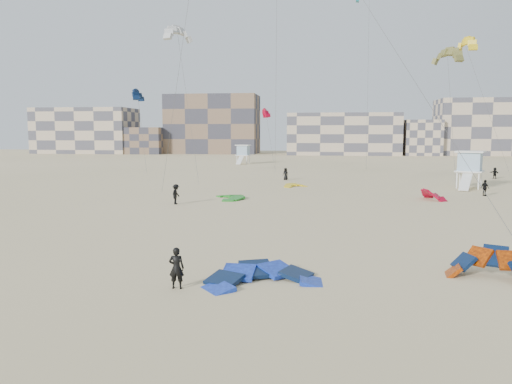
# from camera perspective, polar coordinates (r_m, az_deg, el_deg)

# --- Properties ---
(ground) EXTENTS (320.00, 320.00, 0.00)m
(ground) POSITION_cam_1_polar(r_m,az_deg,el_deg) (21.20, -4.32, -10.78)
(ground) COLOR beige
(ground) RESTS_ON ground
(kite_ground_blue) EXTENTS (6.32, 6.47, 2.16)m
(kite_ground_blue) POSITION_cam_1_polar(r_m,az_deg,el_deg) (21.77, 0.75, -10.28)
(kite_ground_blue) COLOR blue
(kite_ground_blue) RESTS_ON ground
(kite_ground_orange) EXTENTS (4.78, 4.81, 3.55)m
(kite_ground_orange) POSITION_cam_1_polar(r_m,az_deg,el_deg) (24.48, 25.31, -9.01)
(kite_ground_orange) COLOR #D44903
(kite_ground_orange) RESTS_ON ground
(kite_ground_green) EXTENTS (5.07, 4.93, 0.81)m
(kite_ground_green) POSITION_cam_1_polar(r_m,az_deg,el_deg) (48.65, -3.02, -0.77)
(kite_ground_green) COLOR #1D9328
(kite_ground_green) RESTS_ON ground
(kite_ground_red_far) EXTENTS (3.76, 3.65, 2.87)m
(kite_ground_red_far) POSITION_cam_1_polar(r_m,az_deg,el_deg) (50.82, 19.54, -0.83)
(kite_ground_red_far) COLOR #B3052A
(kite_ground_red_far) RESTS_ON ground
(kite_ground_yellow) EXTENTS (3.92, 3.94, 1.17)m
(kite_ground_yellow) POSITION_cam_1_polar(r_m,az_deg,el_deg) (59.61, 4.46, 0.61)
(kite_ground_yellow) COLOR yellow
(kite_ground_yellow) RESTS_ON ground
(kitesurfer_main) EXTENTS (0.65, 0.45, 1.74)m
(kitesurfer_main) POSITION_cam_1_polar(r_m,az_deg,el_deg) (20.98, -9.07, -8.57)
(kitesurfer_main) COLOR black
(kitesurfer_main) RESTS_ON ground
(kitesurfer_c) EXTENTS (0.80, 1.24, 1.81)m
(kitesurfer_c) POSITION_cam_1_polar(r_m,az_deg,el_deg) (45.31, -9.13, -0.25)
(kitesurfer_c) COLOR black
(kitesurfer_c) RESTS_ON ground
(kitesurfer_d) EXTENTS (0.85, 1.04, 1.66)m
(kitesurfer_d) POSITION_cam_1_polar(r_m,az_deg,el_deg) (55.69, 24.70, 0.43)
(kitesurfer_d) COLOR black
(kitesurfer_d) RESTS_ON ground
(kitesurfer_e) EXTENTS (0.94, 0.80, 1.64)m
(kitesurfer_e) POSITION_cam_1_polar(r_m,az_deg,el_deg) (67.94, 3.41, 2.07)
(kitesurfer_e) COLOR black
(kitesurfer_e) RESTS_ON ground
(kitesurfer_f) EXTENTS (1.14, 1.50, 1.58)m
(kitesurfer_f) POSITION_cam_1_polar(r_m,az_deg,el_deg) (77.39, 25.62, 1.97)
(kitesurfer_f) COLOR black
(kitesurfer_f) RESTS_ON ground
(kite_fly_grey) EXTENTS (5.40, 5.97, 17.24)m
(kite_fly_grey) POSITION_cam_1_polar(r_m,az_deg,el_deg) (57.00, -8.92, 17.29)
(kite_fly_grey) COLOR silver
(kite_fly_grey) RESTS_ON ground
(kite_fly_olive) EXTENTS (4.37, 4.69, 14.10)m
(kite_fly_olive) POSITION_cam_1_polar(r_m,az_deg,el_deg) (54.23, 21.05, 14.19)
(kite_fly_olive) COLOR olive
(kite_fly_olive) RESTS_ON ground
(kite_fly_yellow) EXTENTS (9.30, 4.69, 17.99)m
(kite_fly_yellow) POSITION_cam_1_polar(r_m,az_deg,el_deg) (73.78, 22.87, 15.09)
(kite_fly_yellow) COLOR yellow
(kite_fly_yellow) RESTS_ON ground
(kite_fly_navy) EXTENTS (3.73, 4.46, 11.69)m
(kite_fly_navy) POSITION_cam_1_polar(r_m,az_deg,el_deg) (72.89, -13.35, 10.62)
(kite_fly_navy) COLOR #081942
(kite_fly_navy) RESTS_ON ground
(kite_fly_red) EXTENTS (4.48, 12.69, 9.89)m
(kite_fly_red) POSITION_cam_1_polar(r_m,az_deg,el_deg) (87.01, 1.15, 8.92)
(kite_fly_red) COLOR #B3052A
(kite_fly_red) RESTS_ON ground
(lifeguard_tower_near) EXTENTS (3.99, 6.41, 4.31)m
(lifeguard_tower_near) POSITION_cam_1_polar(r_m,az_deg,el_deg) (62.87, 23.23, 2.35)
(lifeguard_tower_near) COLOR white
(lifeguard_tower_near) RESTS_ON ground
(lifeguard_tower_far) EXTENTS (3.08, 5.53, 3.92)m
(lifeguard_tower_far) POSITION_cam_1_polar(r_m,az_deg,el_deg) (103.40, -1.47, 4.32)
(lifeguard_tower_far) COLOR white
(lifeguard_tower_far) RESTS_ON ground
(condo_west_a) EXTENTS (30.00, 15.00, 14.00)m
(condo_west_a) POSITION_cam_1_polar(r_m,az_deg,el_deg) (167.16, -18.85, 6.63)
(condo_west_a) COLOR #C1AB8E
(condo_west_a) RESTS_ON ground
(condo_west_b) EXTENTS (28.00, 14.00, 18.00)m
(condo_west_b) POSITION_cam_1_polar(r_m,az_deg,el_deg) (157.56, -4.95, 7.71)
(condo_west_b) COLOR brown
(condo_west_b) RESTS_ON ground
(condo_mid) EXTENTS (32.00, 16.00, 12.00)m
(condo_mid) POSITION_cam_1_polar(r_m,az_deg,el_deg) (149.88, 9.92, 6.53)
(condo_mid) COLOR #C1AB8E
(condo_mid) RESTS_ON ground
(condo_east) EXTENTS (26.00, 14.00, 16.00)m
(condo_east) POSITION_cam_1_polar(r_m,az_deg,el_deg) (158.52, 24.61, 6.76)
(condo_east) COLOR #C1AB8E
(condo_east) RESTS_ON ground
(condo_fill_left) EXTENTS (12.00, 10.00, 8.00)m
(condo_fill_left) POSITION_cam_1_polar(r_m,az_deg,el_deg) (157.43, -12.57, 5.75)
(condo_fill_left) COLOR brown
(condo_fill_left) RESTS_ON ground
(condo_fill_right) EXTENTS (10.00, 10.00, 10.00)m
(condo_fill_right) POSITION_cam_1_polar(r_m,az_deg,el_deg) (150.36, 18.39, 5.91)
(condo_fill_right) COLOR #C1AB8E
(condo_fill_right) RESTS_ON ground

